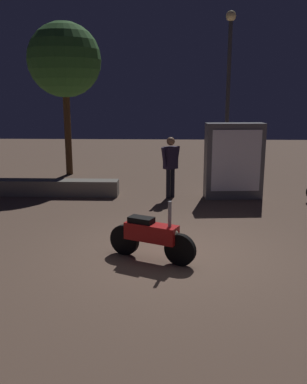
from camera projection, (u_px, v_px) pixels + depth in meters
ground_plane at (174, 253)px, 7.71m from camera, size 40.00×40.00×0.00m
motorcycle_red_foreground at (151, 236)px, 7.31m from camera, size 1.55×0.79×1.11m
person_rider_beside at (171, 162)px, 11.63m from camera, size 0.56×0.50×1.72m
streetlamp_near at (229, 75)px, 14.90m from camera, size 0.36×0.36×5.70m
tree_left_bg at (64, 61)px, 14.42m from camera, size 2.55×2.55×5.30m
kiosk_billboard at (234, 161)px, 11.60m from camera, size 1.64×0.66×2.10m
planter_wall_low at (51, 188)px, 12.11m from camera, size 3.90×0.50×0.45m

